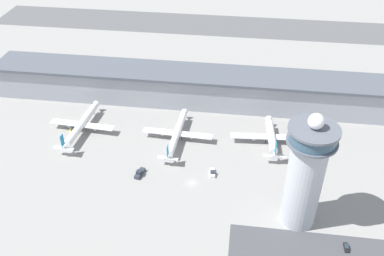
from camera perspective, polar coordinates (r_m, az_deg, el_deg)
The scene contains 11 objects.
ground_plane at distance 197.49m, azimuth -0.00°, elevation -7.34°, with size 1000.00×1000.00×0.00m, color gray.
terminal_building at distance 247.79m, azimuth 2.17°, elevation 5.37°, with size 251.15×25.00×19.50m.
runway_strip at distance 358.18m, azimuth 4.13°, elevation 13.46°, with size 376.73×44.00×0.01m, color #515154.
control_tower at distance 170.08m, azimuth 14.89°, elevation -5.88°, with size 18.84×18.84×52.40m.
airplane_gate_alpha at distance 233.39m, azimuth -14.56°, elevation 0.41°, with size 35.34×43.56×12.39m.
airplane_gate_bravo at distance 220.04m, azimuth -2.03°, elevation -0.77°, with size 36.73×42.75×11.69m.
airplane_gate_charlie at distance 221.40m, azimuth 10.55°, elevation -1.18°, with size 41.97×33.62×12.39m.
service_truck_catering at distance 236.12m, azimuth -15.56°, elevation -0.36°, with size 5.50×6.15×2.60m.
service_truck_fuel at distance 201.55m, azimuth 2.74°, elevation -6.00°, with size 3.03×6.25×2.44m.
service_truck_baggage at distance 202.38m, azimuth -7.00°, elevation -6.00°, with size 4.03×7.59×2.97m.
car_green_van at distance 181.93m, azimuth 19.88°, elevation -14.73°, with size 1.76×4.55×1.57m.
Camera 1 is at (19.29, -143.23, 134.59)m, focal length 40.00 mm.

